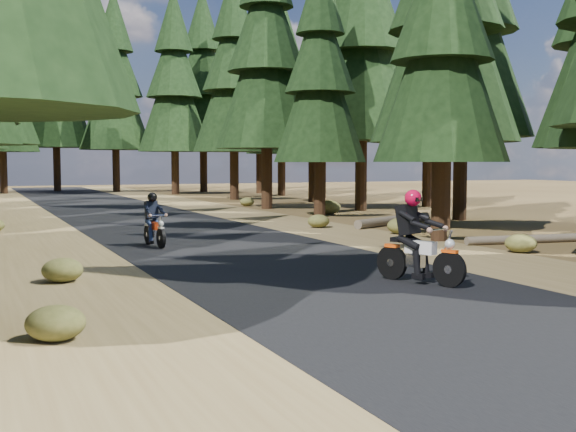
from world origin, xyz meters
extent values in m
plane|color=#423217|center=(0.00, 0.00, 0.00)|extent=(120.00, 120.00, 0.00)
cube|color=black|center=(0.00, 5.00, 0.01)|extent=(6.00, 100.00, 0.01)
cube|color=brown|center=(-4.60, 5.00, 0.00)|extent=(3.20, 100.00, 0.01)
cube|color=brown|center=(4.60, 5.00, 0.00)|extent=(3.20, 100.00, 0.01)
cylinder|color=black|center=(6.06, 4.48, 2.26)|extent=(0.48, 0.48, 4.52)
cone|color=black|center=(6.06, 4.48, 5.08)|extent=(3.84, 3.84, 5.65)
cylinder|color=black|center=(8.28, 7.39, 2.92)|extent=(0.53, 0.53, 5.84)
cone|color=black|center=(8.28, 7.39, 6.57)|extent=(4.96, 4.96, 7.30)
cylinder|color=black|center=(11.21, 10.34, 3.22)|extent=(0.56, 0.56, 6.43)
cone|color=black|center=(11.21, 10.34, 7.24)|extent=(5.47, 5.47, 8.04)
cylinder|color=black|center=(6.98, 14.07, 2.25)|extent=(0.48, 0.48, 4.51)
cone|color=black|center=(6.98, 14.07, 5.07)|extent=(3.83, 3.83, 5.64)
cone|color=black|center=(6.98, 14.07, 7.10)|extent=(2.93, 2.93, 4.06)
cylinder|color=black|center=(10.48, 16.81, 3.24)|extent=(0.56, 0.56, 6.47)
cone|color=black|center=(10.48, 16.81, 7.28)|extent=(5.50, 5.50, 8.09)
cylinder|color=black|center=(6.93, 19.74, 2.91)|extent=(0.53, 0.53, 5.83)
cone|color=black|center=(6.93, 19.74, 6.56)|extent=(4.95, 4.95, 7.29)
cone|color=black|center=(6.93, 19.74, 9.18)|extent=(3.79, 3.79, 5.25)
cylinder|color=black|center=(11.52, 24.15, 2.31)|extent=(0.48, 0.48, 4.61)
cone|color=black|center=(11.52, 24.15, 5.19)|extent=(3.92, 3.92, 5.77)
cone|color=black|center=(11.52, 24.15, 7.27)|extent=(3.00, 3.00, 4.15)
cone|color=black|center=(11.52, 24.15, 9.34)|extent=(2.08, 2.08, 3.46)
cylinder|color=black|center=(8.34, 28.41, 2.88)|extent=(0.53, 0.53, 5.76)
cone|color=black|center=(8.34, 28.41, 6.48)|extent=(4.90, 4.90, 7.21)
cone|color=black|center=(8.34, 28.41, 9.08)|extent=(3.75, 3.75, 5.19)
cone|color=black|center=(8.34, 28.41, 11.67)|extent=(2.59, 2.59, 4.32)
cylinder|color=black|center=(13.03, 32.09, 2.83)|extent=(0.53, 0.53, 5.66)
cone|color=black|center=(13.03, 32.09, 6.37)|extent=(4.81, 4.81, 7.07)
cone|color=black|center=(13.03, 32.09, 8.91)|extent=(3.68, 3.68, 5.09)
cone|color=black|center=(13.03, 32.09, 11.46)|extent=(2.55, 2.55, 4.24)
cylinder|color=black|center=(13.00, 26.00, 3.00)|extent=(0.54, 0.54, 6.00)
cone|color=black|center=(13.00, 26.00, 6.75)|extent=(5.10, 5.10, 7.50)
cone|color=black|center=(13.00, 26.00, 9.45)|extent=(3.90, 3.90, 5.40)
cylinder|color=black|center=(15.00, 18.00, 2.80)|extent=(0.52, 0.52, 5.60)
cone|color=black|center=(15.00, 18.00, 6.30)|extent=(4.76, 4.76, 7.00)
cone|color=black|center=(15.00, 18.00, 8.82)|extent=(3.64, 3.64, 5.04)
cylinder|color=black|center=(7.00, 37.00, 3.00)|extent=(0.54, 0.54, 6.00)
cone|color=black|center=(7.00, 37.00, 6.75)|extent=(5.10, 5.10, 7.50)
cone|color=black|center=(7.00, 37.00, 9.45)|extent=(3.90, 3.90, 5.40)
cone|color=black|center=(7.00, 37.00, 12.15)|extent=(2.70, 2.70, 4.50)
cylinder|color=black|center=(10.00, 40.00, 3.20)|extent=(0.56, 0.56, 6.40)
cone|color=black|center=(10.00, 40.00, 7.20)|extent=(5.44, 5.44, 8.00)
cone|color=black|center=(10.00, 40.00, 10.08)|extent=(4.16, 4.16, 5.76)
cone|color=black|center=(10.00, 40.00, 12.96)|extent=(2.88, 2.88, 4.80)
cylinder|color=black|center=(-4.00, 43.00, 3.00)|extent=(0.54, 0.54, 6.00)
cone|color=black|center=(-4.00, 43.00, 6.75)|extent=(5.10, 5.10, 7.50)
cone|color=black|center=(-4.00, 43.00, 9.45)|extent=(3.90, 3.90, 5.40)
cylinder|color=black|center=(4.00, 43.00, 3.20)|extent=(0.56, 0.56, 6.40)
cone|color=black|center=(4.00, 43.00, 7.20)|extent=(5.44, 5.44, 8.00)
cone|color=black|center=(4.00, 43.00, 10.08)|extent=(4.16, 4.16, 5.76)
cone|color=black|center=(4.00, 43.00, 12.96)|extent=(2.88, 2.88, 4.80)
cylinder|color=black|center=(0.00, 46.00, 3.40)|extent=(0.57, 0.57, 6.80)
cone|color=black|center=(0.00, 46.00, 7.65)|extent=(5.78, 5.78, 8.50)
cone|color=black|center=(0.00, 46.00, 10.71)|extent=(4.42, 4.42, 6.12)
cone|color=black|center=(0.00, 46.00, 13.77)|extent=(3.06, 3.06, 5.10)
cylinder|color=black|center=(13.00, 36.00, 3.00)|extent=(0.54, 0.54, 6.00)
cone|color=black|center=(13.00, 36.00, 6.75)|extent=(5.10, 5.10, 7.50)
cone|color=black|center=(13.00, 36.00, 9.45)|extent=(3.90, 3.90, 5.40)
cone|color=black|center=(13.00, 36.00, 12.15)|extent=(2.70, 2.70, 4.50)
cylinder|color=#4C4233|center=(7.79, 9.61, 0.16)|extent=(4.47, 2.61, 0.32)
cylinder|color=#4C4233|center=(7.83, 2.94, 0.12)|extent=(3.65, 0.71, 0.24)
ellipsoid|color=#474C1E|center=(6.29, 1.38, 0.24)|extent=(0.78, 0.78, 0.47)
ellipsoid|color=#474C1E|center=(6.11, 6.57, 0.26)|extent=(0.85, 0.85, 0.51)
ellipsoid|color=#474C1E|center=(4.72, 9.59, 0.23)|extent=(0.76, 0.76, 0.46)
ellipsoid|color=#474C1E|center=(-5.29, -3.21, 0.23)|extent=(0.75, 0.75, 0.45)
ellipsoid|color=#474C1E|center=(-4.68, 1.40, 0.23)|extent=(0.76, 0.76, 0.46)
ellipsoid|color=#474C1E|center=(6.76, 22.02, 0.22)|extent=(0.74, 0.74, 0.44)
ellipsoid|color=#474C1E|center=(7.93, 15.11, 0.31)|extent=(1.03, 1.03, 0.62)
cube|color=black|center=(1.36, -1.47, 1.18)|extent=(0.45, 0.37, 0.56)
sphere|color=#C0072E|center=(1.36, -1.47, 1.59)|extent=(0.41, 0.41, 0.31)
cube|color=black|center=(-1.76, 6.33, 0.98)|extent=(0.34, 0.23, 0.46)
sphere|color=black|center=(-1.76, 6.33, 1.32)|extent=(0.28, 0.28, 0.26)
camera|label=1|loc=(-6.22, -12.60, 2.25)|focal=45.00mm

